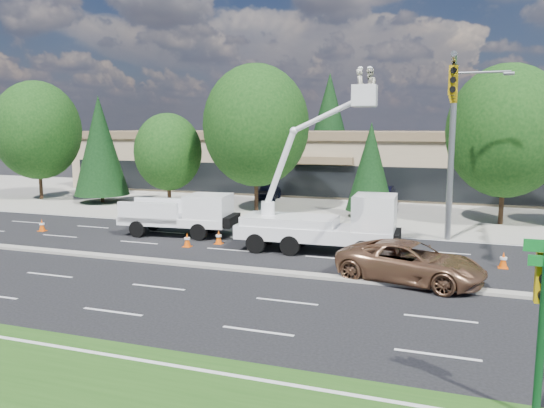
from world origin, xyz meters
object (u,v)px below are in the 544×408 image
at_px(street_sign_pole, 543,302).
at_px(utility_pickup, 184,218).
at_px(bucket_truck, 330,214).
at_px(minivan, 410,262).
at_px(signal_mast, 453,124).

relative_size(street_sign_pole, utility_pickup, 0.65).
bearing_deg(street_sign_pole, utility_pickup, 138.26).
xyz_separation_m(bucket_truck, minivan, (3.99, -3.63, -1.08)).
xyz_separation_m(street_sign_pole, minivan, (-3.24, 9.00, -1.67)).
relative_size(utility_pickup, minivan, 1.12).
bearing_deg(signal_mast, utility_pickup, -173.97).
distance_m(street_sign_pole, utility_pickup, 21.08).
distance_m(signal_mast, bucket_truck, 7.29).
bearing_deg(signal_mast, bucket_truck, -151.78).
bearing_deg(minivan, utility_pickup, 81.62).
relative_size(street_sign_pole, bucket_truck, 0.47).
height_order(signal_mast, street_sign_pole, signal_mast).
bearing_deg(bucket_truck, signal_mast, 26.12).
relative_size(signal_mast, street_sign_pole, 2.54).
relative_size(signal_mast, minivan, 1.83).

